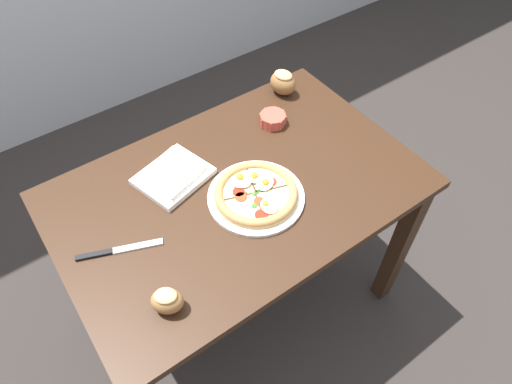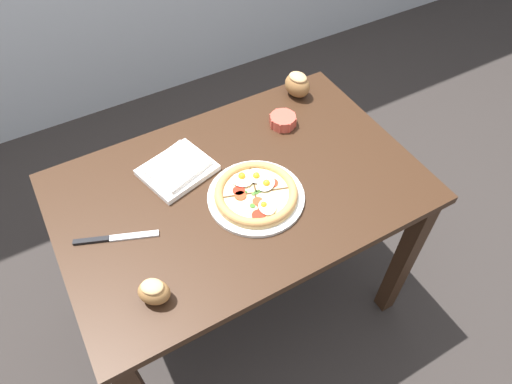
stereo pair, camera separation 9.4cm
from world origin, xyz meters
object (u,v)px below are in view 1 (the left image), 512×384
(dining_table, at_px, (239,211))
(pizza, at_px, (256,194))
(ramekin_bowl, at_px, (273,119))
(bread_piece_near, at_px, (283,82))
(bread_piece_mid, at_px, (167,301))
(napkin_folded, at_px, (173,175))
(knife_main, at_px, (119,250))

(dining_table, bearing_deg, pizza, -72.42)
(dining_table, xyz_separation_m, pizza, (0.02, -0.07, 0.15))
(ramekin_bowl, xyz_separation_m, bread_piece_near, (0.14, 0.12, 0.03))
(ramekin_bowl, bearing_deg, bread_piece_mid, -147.16)
(ramekin_bowl, relative_size, bread_piece_mid, 0.93)
(napkin_folded, distance_m, knife_main, 0.31)
(knife_main, bearing_deg, ramekin_bowl, 36.33)
(napkin_folded, height_order, bread_piece_near, bread_piece_near)
(ramekin_bowl, xyz_separation_m, bread_piece_mid, (-0.66, -0.42, 0.02))
(bread_piece_near, xyz_separation_m, bread_piece_mid, (-0.79, -0.54, -0.01))
(dining_table, height_order, knife_main, knife_main)
(dining_table, height_order, pizza, pizza)
(pizza, height_order, bread_piece_near, bread_piece_near)
(dining_table, bearing_deg, napkin_folded, 134.17)
(ramekin_bowl, height_order, bread_piece_near, bread_piece_near)
(bread_piece_near, bearing_deg, dining_table, -143.87)
(dining_table, relative_size, bread_piece_near, 9.52)
(knife_main, bearing_deg, napkin_folded, 51.85)
(dining_table, distance_m, bread_piece_mid, 0.48)
(dining_table, xyz_separation_m, bread_piece_mid, (-0.38, -0.24, 0.17))
(dining_table, relative_size, ramekin_bowl, 11.62)
(pizza, xyz_separation_m, bread_piece_near, (0.39, 0.37, 0.03))
(pizza, distance_m, bread_piece_near, 0.54)
(bread_piece_near, distance_m, bread_piece_mid, 0.96)
(pizza, distance_m, knife_main, 0.44)
(dining_table, relative_size, bread_piece_mid, 10.80)
(bread_piece_mid, bearing_deg, dining_table, 32.48)
(dining_table, xyz_separation_m, ramekin_bowl, (0.28, 0.18, 0.15))
(napkin_folded, height_order, knife_main, napkin_folded)
(ramekin_bowl, xyz_separation_m, knife_main, (-0.69, -0.18, -0.02))
(dining_table, relative_size, pizza, 3.80)
(pizza, bearing_deg, knife_main, 171.09)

